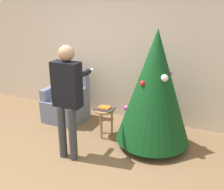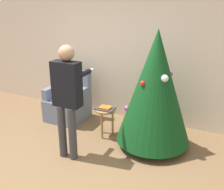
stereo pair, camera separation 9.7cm
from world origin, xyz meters
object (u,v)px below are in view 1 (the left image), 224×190
at_px(side_stool, 105,114).
at_px(christmas_tree, 155,87).
at_px(person_standing, 67,93).
at_px(armchair, 67,103).

bearing_deg(side_stool, christmas_tree, 2.72).
relative_size(christmas_tree, side_stool, 3.76).
xyz_separation_m(christmas_tree, person_standing, (-1.05, -0.84, 0.02)).
bearing_deg(christmas_tree, side_stool, -177.28).
height_order(christmas_tree, person_standing, christmas_tree).
height_order(person_standing, side_stool, person_standing).
bearing_deg(armchair, side_stool, -17.99).
relative_size(armchair, person_standing, 0.56).
bearing_deg(christmas_tree, person_standing, -141.37).
height_order(armchair, person_standing, person_standing).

